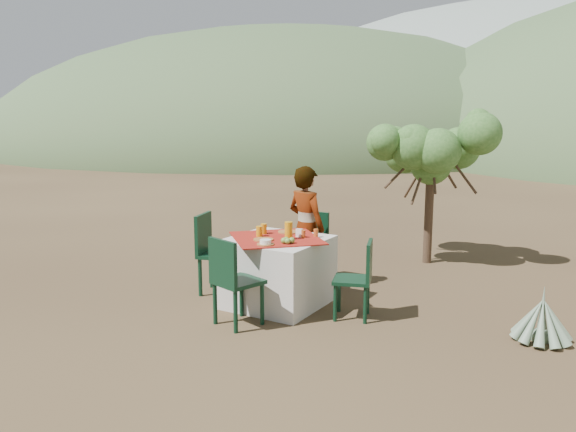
% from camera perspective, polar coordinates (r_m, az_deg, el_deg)
% --- Properties ---
extents(ground, '(160.00, 160.00, 0.00)m').
position_cam_1_polar(ground, '(6.10, 2.98, -9.91)').
color(ground, '#382719').
rests_on(ground, ground).
extents(table, '(1.30, 1.30, 0.76)m').
position_cam_1_polar(table, '(6.31, -1.17, -5.59)').
color(table, beige).
rests_on(table, ground).
extents(chair_far, '(0.42, 0.42, 0.89)m').
position_cam_1_polar(chair_far, '(7.16, 2.26, -2.80)').
color(chair_far, black).
rests_on(chair_far, ground).
extents(chair_near, '(0.52, 0.52, 0.90)m').
position_cam_1_polar(chair_near, '(5.63, -5.72, -6.27)').
color(chair_near, black).
rests_on(chair_near, ground).
extents(chair_left, '(0.55, 0.55, 0.95)m').
position_cam_1_polar(chair_left, '(6.75, -7.64, -3.37)').
color(chair_left, black).
rests_on(chair_left, ground).
extents(chair_right, '(0.48, 0.48, 0.82)m').
position_cam_1_polar(chair_right, '(5.89, 7.23, -6.04)').
color(chair_right, black).
rests_on(chair_right, ground).
extents(person, '(0.63, 0.50, 1.51)m').
position_cam_1_polar(person, '(6.84, 1.86, -1.18)').
color(person, '#8C6651').
rests_on(person, ground).
extents(shrub_tree, '(1.62, 1.59, 1.90)m').
position_cam_1_polar(shrub_tree, '(8.24, 14.85, 5.65)').
color(shrub_tree, '#443022').
rests_on(shrub_tree, ground).
extents(agave, '(0.56, 0.56, 0.60)m').
position_cam_1_polar(agave, '(5.84, 24.39, -9.65)').
color(agave, gray).
rests_on(agave, ground).
extents(hill_near_left, '(40.00, 40.00, 16.00)m').
position_cam_1_polar(hill_near_left, '(40.77, -0.00, 6.93)').
color(hill_near_left, '#395831').
rests_on(hill_near_left, ground).
extents(hill_far_center, '(60.00, 60.00, 24.00)m').
position_cam_1_polar(hill_far_center, '(57.52, 23.99, 6.94)').
color(hill_far_center, gray).
rests_on(hill_far_center, ground).
extents(plate_far, '(0.24, 0.24, 0.01)m').
position_cam_1_polar(plate_far, '(6.50, 0.04, -1.63)').
color(plate_far, brown).
rests_on(plate_far, table).
extents(plate_near, '(0.22, 0.22, 0.01)m').
position_cam_1_polar(plate_near, '(6.09, -2.52, -2.40)').
color(plate_near, brown).
rests_on(plate_near, table).
extents(glass_far, '(0.07, 0.07, 0.12)m').
position_cam_1_polar(glass_far, '(6.42, -2.48, -1.30)').
color(glass_far, orange).
rests_on(glass_far, table).
extents(glass_near, '(0.07, 0.07, 0.12)m').
position_cam_1_polar(glass_near, '(6.28, -2.94, -1.56)').
color(glass_near, orange).
rests_on(glass_near, table).
extents(juice_pitcher, '(0.09, 0.09, 0.19)m').
position_cam_1_polar(juice_pitcher, '(6.12, 0.07, -1.49)').
color(juice_pitcher, orange).
rests_on(juice_pitcher, table).
extents(bowl_plate, '(0.18, 0.18, 0.01)m').
position_cam_1_polar(bowl_plate, '(5.87, -2.30, -2.89)').
color(bowl_plate, brown).
rests_on(bowl_plate, table).
extents(white_bowl, '(0.12, 0.12, 0.04)m').
position_cam_1_polar(white_bowl, '(5.86, -2.30, -2.62)').
color(white_bowl, white).
rests_on(white_bowl, bowl_plate).
extents(jar_left, '(0.05, 0.05, 0.08)m').
position_cam_1_polar(jar_left, '(6.22, 1.55, -1.82)').
color(jar_left, '#BD5821').
rests_on(jar_left, table).
extents(jar_right, '(0.05, 0.05, 0.08)m').
position_cam_1_polar(jar_right, '(6.28, 2.86, -1.70)').
color(jar_right, '#BD5821').
rests_on(jar_right, table).
extents(napkin_holder, '(0.07, 0.04, 0.09)m').
position_cam_1_polar(napkin_holder, '(6.24, 1.16, -1.73)').
color(napkin_holder, white).
rests_on(napkin_holder, table).
extents(fruit_cluster, '(0.13, 0.12, 0.06)m').
position_cam_1_polar(fruit_cluster, '(5.92, -0.07, -2.50)').
color(fruit_cluster, olive).
rests_on(fruit_cluster, table).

